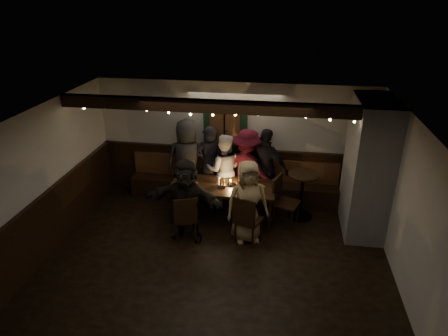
% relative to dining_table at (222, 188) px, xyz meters
% --- Properties ---
extents(room, '(6.02, 5.01, 2.62)m').
position_rel_dining_table_xyz_m(room, '(1.17, 0.02, 0.39)').
color(room, black).
rests_on(room, ground).
extents(dining_table, '(2.11, 0.90, 0.91)m').
position_rel_dining_table_xyz_m(dining_table, '(0.00, 0.00, 0.00)').
color(dining_table, black).
rests_on(dining_table, ground).
extents(chair_near_left, '(0.53, 0.53, 0.93)m').
position_rel_dining_table_xyz_m(chair_near_left, '(-0.56, -0.89, -0.17)').
color(chair_near_left, black).
rests_on(chair_near_left, ground).
extents(chair_near_right, '(0.57, 0.57, 0.98)m').
position_rel_dining_table_xyz_m(chair_near_right, '(0.57, -0.82, -0.14)').
color(chair_near_right, black).
rests_on(chair_near_right, ground).
extents(chair_end, '(0.59, 0.59, 1.02)m').
position_rel_dining_table_xyz_m(chair_end, '(1.20, 0.00, -0.11)').
color(chair_end, black).
rests_on(chair_end, ground).
extents(high_top, '(0.62, 0.62, 0.98)m').
position_rel_dining_table_xyz_m(high_top, '(1.59, 0.31, -0.07)').
color(high_top, black).
rests_on(high_top, ground).
extents(person_a, '(0.99, 0.72, 1.86)m').
position_rel_dining_table_xyz_m(person_a, '(-0.89, 0.74, 0.24)').
color(person_a, '#272629').
rests_on(person_a, ground).
extents(person_b, '(0.73, 0.58, 1.74)m').
position_rel_dining_table_xyz_m(person_b, '(-0.40, 0.75, 0.18)').
color(person_b, black).
rests_on(person_b, ground).
extents(person_c, '(0.84, 0.69, 1.60)m').
position_rel_dining_table_xyz_m(person_c, '(-0.07, 0.65, 0.11)').
color(person_c, silver).
rests_on(person_c, ground).
extents(person_d, '(1.27, 1.02, 1.72)m').
position_rel_dining_table_xyz_m(person_d, '(0.42, 0.69, 0.17)').
color(person_d, '#3C0A17').
rests_on(person_d, ground).
extents(person_e, '(1.11, 0.80, 1.74)m').
position_rel_dining_table_xyz_m(person_e, '(0.82, 0.72, 0.18)').
color(person_e, black).
rests_on(person_e, ground).
extents(person_f, '(1.55, 0.68, 1.61)m').
position_rel_dining_table_xyz_m(person_f, '(-0.55, -0.80, 0.12)').
color(person_f, black).
rests_on(person_f, ground).
extents(person_g, '(0.91, 0.74, 1.60)m').
position_rel_dining_table_xyz_m(person_g, '(0.57, -0.67, 0.11)').
color(person_g, tan).
rests_on(person_g, ground).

